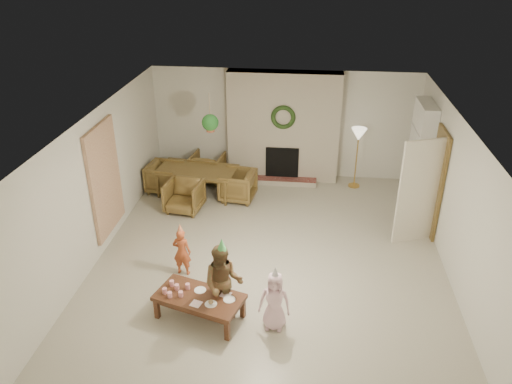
# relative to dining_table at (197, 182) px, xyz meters

# --- Properties ---
(floor) EXTENTS (7.00, 7.00, 0.00)m
(floor) POSITION_rel_dining_table_xyz_m (1.80, -2.20, -0.30)
(floor) COLOR #B7B29E
(floor) RESTS_ON ground
(ceiling) EXTENTS (7.00, 7.00, 0.00)m
(ceiling) POSITION_rel_dining_table_xyz_m (1.80, -2.20, 2.20)
(ceiling) COLOR white
(ceiling) RESTS_ON wall_back
(wall_back) EXTENTS (7.00, 0.00, 7.00)m
(wall_back) POSITION_rel_dining_table_xyz_m (1.80, 1.30, 0.95)
(wall_back) COLOR silver
(wall_back) RESTS_ON floor
(wall_front) EXTENTS (7.00, 0.00, 7.00)m
(wall_front) POSITION_rel_dining_table_xyz_m (1.80, -5.70, 0.95)
(wall_front) COLOR silver
(wall_front) RESTS_ON floor
(wall_left) EXTENTS (0.00, 7.00, 7.00)m
(wall_left) POSITION_rel_dining_table_xyz_m (-1.20, -2.20, 0.95)
(wall_left) COLOR silver
(wall_left) RESTS_ON floor
(wall_right) EXTENTS (0.00, 7.00, 7.00)m
(wall_right) POSITION_rel_dining_table_xyz_m (4.80, -2.20, 0.95)
(wall_right) COLOR silver
(wall_right) RESTS_ON floor
(fireplace_mass) EXTENTS (2.50, 0.40, 2.50)m
(fireplace_mass) POSITION_rel_dining_table_xyz_m (1.80, 1.10, 0.95)
(fireplace_mass) COLOR #583117
(fireplace_mass) RESTS_ON floor
(fireplace_hearth) EXTENTS (1.60, 0.30, 0.12)m
(fireplace_hearth) POSITION_rel_dining_table_xyz_m (1.80, 0.75, -0.24)
(fireplace_hearth) COLOR maroon
(fireplace_hearth) RESTS_ON floor
(fireplace_firebox) EXTENTS (0.75, 0.12, 0.75)m
(fireplace_firebox) POSITION_rel_dining_table_xyz_m (1.80, 0.92, 0.15)
(fireplace_firebox) COLOR black
(fireplace_firebox) RESTS_ON floor
(fireplace_wreath) EXTENTS (0.54, 0.10, 0.54)m
(fireplace_wreath) POSITION_rel_dining_table_xyz_m (1.80, 0.87, 1.25)
(fireplace_wreath) COLOR #1C3714
(fireplace_wreath) RESTS_ON fireplace_mass
(floor_lamp_base) EXTENTS (0.26, 0.26, 0.03)m
(floor_lamp_base) POSITION_rel_dining_table_xyz_m (3.46, 0.80, -0.28)
(floor_lamp_base) COLOR gold
(floor_lamp_base) RESTS_ON floor
(floor_lamp_post) EXTENTS (0.03, 0.03, 1.25)m
(floor_lamp_post) POSITION_rel_dining_table_xyz_m (3.46, 0.80, 0.35)
(floor_lamp_post) COLOR gold
(floor_lamp_post) RESTS_ON floor
(floor_lamp_shade) EXTENTS (0.33, 0.33, 0.28)m
(floor_lamp_shade) POSITION_rel_dining_table_xyz_m (3.46, 0.80, 0.95)
(floor_lamp_shade) COLOR beige
(floor_lamp_shade) RESTS_ON floor_lamp_post
(bookshelf_carcass) EXTENTS (0.30, 1.00, 2.20)m
(bookshelf_carcass) POSITION_rel_dining_table_xyz_m (4.64, 0.10, 0.80)
(bookshelf_carcass) COLOR white
(bookshelf_carcass) RESTS_ON floor
(bookshelf_shelf_a) EXTENTS (0.30, 0.92, 0.03)m
(bookshelf_shelf_a) POSITION_rel_dining_table_xyz_m (4.62, 0.10, 0.15)
(bookshelf_shelf_a) COLOR white
(bookshelf_shelf_a) RESTS_ON bookshelf_carcass
(bookshelf_shelf_b) EXTENTS (0.30, 0.92, 0.03)m
(bookshelf_shelf_b) POSITION_rel_dining_table_xyz_m (4.62, 0.10, 0.55)
(bookshelf_shelf_b) COLOR white
(bookshelf_shelf_b) RESTS_ON bookshelf_carcass
(bookshelf_shelf_c) EXTENTS (0.30, 0.92, 0.03)m
(bookshelf_shelf_c) POSITION_rel_dining_table_xyz_m (4.62, 0.10, 0.95)
(bookshelf_shelf_c) COLOR white
(bookshelf_shelf_c) RESTS_ON bookshelf_carcass
(bookshelf_shelf_d) EXTENTS (0.30, 0.92, 0.03)m
(bookshelf_shelf_d) POSITION_rel_dining_table_xyz_m (4.62, 0.10, 1.35)
(bookshelf_shelf_d) COLOR white
(bookshelf_shelf_d) RESTS_ON bookshelf_carcass
(books_row_lower) EXTENTS (0.20, 0.40, 0.24)m
(books_row_lower) POSITION_rel_dining_table_xyz_m (4.60, -0.05, 0.29)
(books_row_lower) COLOR maroon
(books_row_lower) RESTS_ON bookshelf_shelf_a
(books_row_mid) EXTENTS (0.20, 0.44, 0.24)m
(books_row_mid) POSITION_rel_dining_table_xyz_m (4.60, 0.15, 0.69)
(books_row_mid) COLOR #293F97
(books_row_mid) RESTS_ON bookshelf_shelf_b
(books_row_upper) EXTENTS (0.20, 0.36, 0.22)m
(books_row_upper) POSITION_rel_dining_table_xyz_m (4.60, -0.00, 1.08)
(books_row_upper) COLOR #AD9F25
(books_row_upper) RESTS_ON bookshelf_shelf_c
(door_frame) EXTENTS (0.05, 0.86, 2.04)m
(door_frame) POSITION_rel_dining_table_xyz_m (4.76, -1.00, 0.72)
(door_frame) COLOR brown
(door_frame) RESTS_ON floor
(door_leaf) EXTENTS (0.77, 0.32, 2.00)m
(door_leaf) POSITION_rel_dining_table_xyz_m (4.38, -1.38, 0.70)
(door_leaf) COLOR beige
(door_leaf) RESTS_ON floor
(curtain_panel) EXTENTS (0.06, 1.20, 2.00)m
(curtain_panel) POSITION_rel_dining_table_xyz_m (-1.16, -2.00, 0.95)
(curtain_panel) COLOR beige
(curtain_panel) RESTS_ON wall_left
(dining_table) EXTENTS (1.80, 1.16, 0.59)m
(dining_table) POSITION_rel_dining_table_xyz_m (0.00, 0.00, 0.00)
(dining_table) COLOR brown
(dining_table) RESTS_ON floor
(dining_chair_near) EXTENTS (0.79, 0.81, 0.66)m
(dining_chair_near) POSITION_rel_dining_table_xyz_m (-0.10, -0.74, 0.03)
(dining_chair_near) COLOR brown
(dining_chair_near) RESTS_ON floor
(dining_chair_far) EXTENTS (0.79, 0.81, 0.66)m
(dining_chair_far) POSITION_rel_dining_table_xyz_m (0.10, 0.74, 0.03)
(dining_chair_far) COLOR brown
(dining_chair_far) RESTS_ON floor
(dining_chair_left) EXTENTS (0.81, 0.79, 0.66)m
(dining_chair_left) POSITION_rel_dining_table_xyz_m (-0.74, 0.10, 0.03)
(dining_chair_left) COLOR brown
(dining_chair_left) RESTS_ON floor
(dining_chair_right) EXTENTS (0.81, 0.79, 0.66)m
(dining_chair_right) POSITION_rel_dining_table_xyz_m (0.92, -0.12, 0.03)
(dining_chair_right) COLOR brown
(dining_chair_right) RESTS_ON floor
(hanging_plant_cord) EXTENTS (0.01, 0.01, 0.70)m
(hanging_plant_cord) POSITION_rel_dining_table_xyz_m (0.50, -0.70, 1.85)
(hanging_plant_cord) COLOR tan
(hanging_plant_cord) RESTS_ON ceiling
(hanging_plant_pot) EXTENTS (0.16, 0.16, 0.12)m
(hanging_plant_pot) POSITION_rel_dining_table_xyz_m (0.50, -0.70, 1.50)
(hanging_plant_pot) COLOR brown
(hanging_plant_pot) RESTS_ON hanging_plant_cord
(hanging_plant_foliage) EXTENTS (0.32, 0.32, 0.32)m
(hanging_plant_foliage) POSITION_rel_dining_table_xyz_m (0.50, -0.70, 1.62)
(hanging_plant_foliage) COLOR #1A4F1D
(hanging_plant_foliage) RESTS_ON hanging_plant_pot
(coffee_table_top) EXTENTS (1.41, 0.98, 0.06)m
(coffee_table_top) POSITION_rel_dining_table_xyz_m (0.91, -3.93, 0.07)
(coffee_table_top) COLOR #4F2C1A
(coffee_table_top) RESTS_ON floor
(coffee_table_apron) EXTENTS (1.29, 0.86, 0.08)m
(coffee_table_apron) POSITION_rel_dining_table_xyz_m (0.91, -3.93, -0.00)
(coffee_table_apron) COLOR #4F2C1A
(coffee_table_apron) RESTS_ON floor
(coffee_leg_fl) EXTENTS (0.09, 0.09, 0.33)m
(coffee_leg_fl) POSITION_rel_dining_table_xyz_m (0.28, -4.01, -0.13)
(coffee_leg_fl) COLOR #4F2C1A
(coffee_leg_fl) RESTS_ON floor
(coffee_leg_fr) EXTENTS (0.09, 0.09, 0.33)m
(coffee_leg_fr) POSITION_rel_dining_table_xyz_m (1.38, -4.35, -0.13)
(coffee_leg_fr) COLOR #4F2C1A
(coffee_leg_fr) RESTS_ON floor
(coffee_leg_bl) EXTENTS (0.09, 0.09, 0.33)m
(coffee_leg_bl) POSITION_rel_dining_table_xyz_m (0.43, -3.51, -0.13)
(coffee_leg_bl) COLOR #4F2C1A
(coffee_leg_bl) RESTS_ON floor
(coffee_leg_br) EXTENTS (0.09, 0.09, 0.33)m
(coffee_leg_br) POSITION_rel_dining_table_xyz_m (1.54, -3.85, -0.13)
(coffee_leg_br) COLOR #4F2C1A
(coffee_leg_br) RESTS_ON floor
(cup_a) EXTENTS (0.09, 0.09, 0.09)m
(cup_a) POSITION_rel_dining_table_xyz_m (0.39, -3.93, 0.14)
(cup_a) COLOR white
(cup_a) RESTS_ON coffee_table_top
(cup_b) EXTENTS (0.09, 0.09, 0.09)m
(cup_b) POSITION_rel_dining_table_xyz_m (0.45, -3.74, 0.14)
(cup_b) COLOR white
(cup_b) RESTS_ON coffee_table_top
(cup_c) EXTENTS (0.09, 0.09, 0.09)m
(cup_c) POSITION_rel_dining_table_xyz_m (0.49, -4.01, 0.14)
(cup_c) COLOR white
(cup_c) RESTS_ON coffee_table_top
(cup_d) EXTENTS (0.09, 0.09, 0.09)m
(cup_d) POSITION_rel_dining_table_xyz_m (0.55, -3.82, 0.14)
(cup_d) COLOR white
(cup_d) RESTS_ON coffee_table_top
(cup_e) EXTENTS (0.09, 0.09, 0.09)m
(cup_e) POSITION_rel_dining_table_xyz_m (0.65, -3.98, 0.14)
(cup_e) COLOR white
(cup_e) RESTS_ON coffee_table_top
(cup_f) EXTENTS (0.09, 0.09, 0.09)m
(cup_f) POSITION_rel_dining_table_xyz_m (0.70, -3.79, 0.14)
(cup_f) COLOR white
(cup_f) RESTS_ON coffee_table_top
(plate_a) EXTENTS (0.22, 0.22, 0.01)m
(plate_a) POSITION_rel_dining_table_xyz_m (0.89, -3.80, 0.10)
(plate_a) COLOR white
(plate_a) RESTS_ON coffee_table_top
(plate_b) EXTENTS (0.22, 0.22, 0.01)m
(plate_b) POSITION_rel_dining_table_xyz_m (1.11, -4.10, 0.10)
(plate_b) COLOR white
(plate_b) RESTS_ON coffee_table_top
(plate_c) EXTENTS (0.22, 0.22, 0.01)m
(plate_c) POSITION_rel_dining_table_xyz_m (1.36, -3.97, 0.10)
(plate_c) COLOR white
(plate_c) RESTS_ON coffee_table_top
(food_scoop) EXTENTS (0.09, 0.09, 0.07)m
(food_scoop) POSITION_rel_dining_table_xyz_m (1.11, -4.10, 0.14)
(food_scoop) COLOR tan
(food_scoop) RESTS_ON plate_b
(napkin_left) EXTENTS (0.18, 0.18, 0.01)m
(napkin_left) POSITION_rel_dining_table_xyz_m (0.90, -4.12, 0.10)
(napkin_left) COLOR #FFBBCD
(napkin_left) RESTS_ON coffee_table_top
(napkin_right) EXTENTS (0.18, 0.18, 0.01)m
(napkin_right) POSITION_rel_dining_table_xyz_m (1.29, -3.86, 0.10)
(napkin_right) COLOR #FFBBCD
(napkin_right) RESTS_ON coffee_table_top
(child_red) EXTENTS (0.32, 0.23, 0.85)m
(child_red) POSITION_rel_dining_table_xyz_m (0.39, -2.88, 0.13)
(child_red) COLOR #AF4A25
(child_red) RESTS_ON floor
(party_hat_red) EXTENTS (0.15, 0.15, 0.16)m
(party_hat_red) POSITION_rel_dining_table_xyz_m (0.39, -2.88, 0.58)
(party_hat_red) COLOR gold
(party_hat_red) RESTS_ON child_red
(child_plaid) EXTENTS (0.62, 0.50, 1.22)m
(child_plaid) POSITION_rel_dining_table_xyz_m (1.26, -3.88, 0.31)
(child_plaid) COLOR maroon
(child_plaid) RESTS_ON floor
(party_hat_plaid) EXTENTS (0.18, 0.18, 0.20)m
(party_hat_plaid) POSITION_rel_dining_table_xyz_m (1.26, -3.88, 0.97)
(party_hat_plaid) COLOR #4EB75B
(party_hat_plaid) RESTS_ON child_plaid
(child_pink) EXTENTS (0.47, 0.32, 0.93)m
(child_pink) POSITION_rel_dining_table_xyz_m (2.01, -4.01, 0.17)
(child_pink) COLOR #FBC9DB
(child_pink) RESTS_ON floor
(party_hat_pink) EXTENTS (0.15, 0.15, 0.17)m
(party_hat_pink) POSITION_rel_dining_table_xyz_m (2.01, -4.01, 0.67)
(party_hat_pink) COLOR silver
(party_hat_pink) RESTS_ON child_pink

